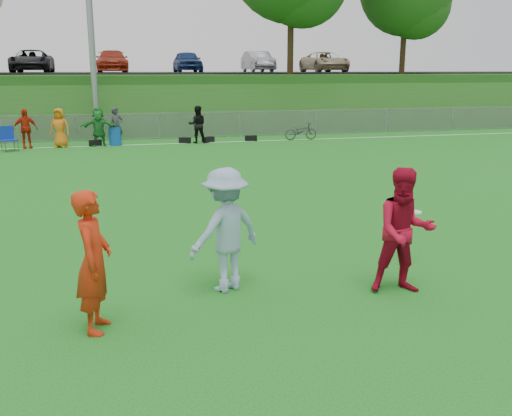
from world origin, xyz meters
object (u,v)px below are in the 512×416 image
object	(u,v)px
frisbee	(414,212)
bicycle	(301,131)
player_blue	(226,230)
recycling_bin	(115,136)
player_red_left	(94,262)
player_red_center	(405,231)

from	to	relation	value
frisbee	bicycle	xyz separation A→B (m)	(3.88, 17.52, -0.50)
player_blue	bicycle	distance (m)	19.38
recycling_bin	bicycle	size ratio (longest dim) A/B	0.53
player_red_left	frisbee	xyz separation A→B (m)	(5.33, 1.39, -0.02)
frisbee	recycling_bin	size ratio (longest dim) A/B	0.32
player_red_left	recycling_bin	distance (m)	19.06
player_blue	frisbee	size ratio (longest dim) A/B	7.18
player_red_center	player_red_left	bearing A→B (deg)	-165.71
player_red_left	player_blue	world-z (taller)	player_blue
player_red_left	player_blue	distance (m)	2.14
recycling_bin	bicycle	xyz separation A→B (m)	(8.70, -0.14, -0.00)
player_red_center	frisbee	world-z (taller)	player_red_center
recycling_bin	player_blue	bearing A→B (deg)	-85.58
player_red_center	bicycle	world-z (taller)	player_red_center
frisbee	bicycle	size ratio (longest dim) A/B	0.17
player_red_left	bicycle	distance (m)	21.04
player_red_center	recycling_bin	world-z (taller)	player_red_center
player_red_center	recycling_bin	size ratio (longest dim) A/B	2.30
frisbee	bicycle	bearing A→B (deg)	77.51
frisbee	player_blue	bearing A→B (deg)	-172.81
player_blue	frisbee	world-z (taller)	player_blue
player_blue	player_red_center	bearing A→B (deg)	138.14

